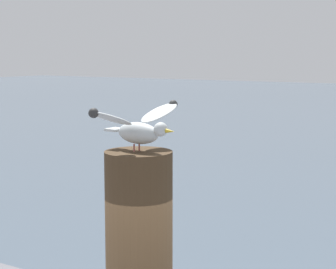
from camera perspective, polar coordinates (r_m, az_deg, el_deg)
The scene contains 2 objects.
mooring_post at distance 2.91m, azimuth -2.74°, elevation -10.72°, with size 0.32×0.32×0.94m, color #4C3823.
seagull at distance 2.78m, azimuth -2.75°, elevation 0.79°, with size 0.39×0.59×0.22m.
Camera 1 is at (2.08, -2.64, 3.17)m, focal length 64.97 mm.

